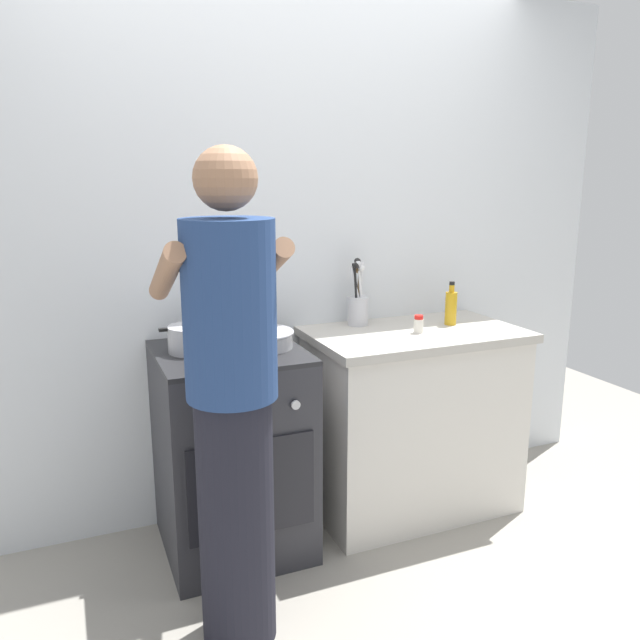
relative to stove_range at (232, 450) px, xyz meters
name	(u,v)px	position (x,y,z in m)	size (l,w,h in m)	color
ground	(320,544)	(0.35, -0.15, -0.45)	(6.00, 6.00, 0.00)	gray
back_wall	(318,251)	(0.55, 0.35, 0.80)	(3.20, 0.10, 2.50)	silver
countertop	(412,419)	(0.90, 0.00, 0.00)	(1.00, 0.60, 0.90)	silver
stove_range	(232,450)	(0.00, 0.00, 0.00)	(0.60, 0.62, 0.90)	#2D2D33
pot	(193,339)	(-0.14, 0.04, 0.50)	(0.27, 0.20, 0.11)	#B2B2B7
mixing_bowl	(262,338)	(0.14, -0.01, 0.49)	(0.27, 0.27, 0.07)	#B7B7BC
utensil_crock	(358,304)	(0.70, 0.20, 0.55)	(0.10, 0.10, 0.33)	silver
spice_bottle	(419,324)	(0.89, -0.05, 0.49)	(0.04, 0.04, 0.08)	silver
oil_bottle	(451,307)	(1.12, 0.04, 0.54)	(0.06, 0.06, 0.21)	gold
person	(233,408)	(-0.13, -0.55, 0.41)	(0.41, 0.50, 1.70)	black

